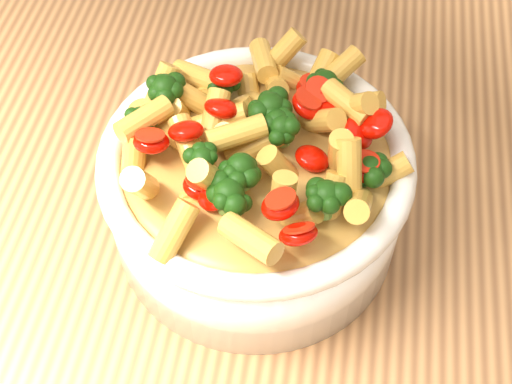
# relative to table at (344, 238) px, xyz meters

# --- Properties ---
(table) EXTENTS (1.20, 0.80, 0.90)m
(table) POSITION_rel_table_xyz_m (0.00, 0.00, 0.00)
(table) COLOR tan
(table) RESTS_ON ground
(serving_bowl) EXTENTS (0.24, 0.24, 0.10)m
(serving_bowl) POSITION_rel_table_xyz_m (-0.08, -0.07, 0.15)
(serving_bowl) COLOR white
(serving_bowl) RESTS_ON table
(pasta_salad) EXTENTS (0.19, 0.19, 0.04)m
(pasta_salad) POSITION_rel_table_xyz_m (-0.08, -0.07, 0.22)
(pasta_salad) COLOR #FFBD50
(pasta_salad) RESTS_ON serving_bowl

